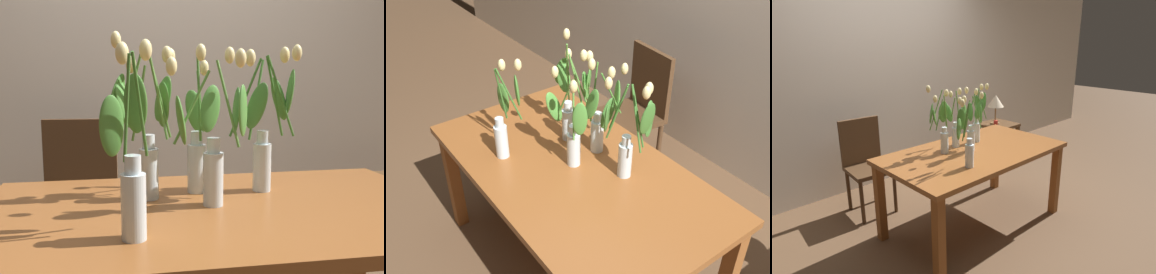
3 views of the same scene
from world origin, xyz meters
TOP-DOWN VIEW (x-y plane):
  - room_wall_rear at (0.00, 1.53)m, footprint 9.00×0.10m
  - dining_table at (0.00, 0.00)m, footprint 1.60×0.90m
  - tulip_vase_0 at (-0.03, 0.01)m, footprint 0.28×0.13m
  - tulip_vase_1 at (0.20, 0.16)m, footprint 0.28×0.24m
  - tulip_vase_2 at (-0.24, 0.16)m, footprint 0.26×0.16m
  - tulip_vase_3 at (-0.04, 0.20)m, footprint 0.12×0.25m
  - tulip_vase_4 at (-0.30, -0.21)m, footprint 0.15×0.17m
  - dining_chair at (-0.55, 0.97)m, footprint 0.43×0.43m

SIDE VIEW (x-z plane):
  - dining_chair at x=-0.55m, z-range 0.06..0.99m
  - dining_table at x=0.00m, z-range 0.28..1.02m
  - tulip_vase_0 at x=-0.03m, z-range 0.66..1.18m
  - tulip_vase_3 at x=-0.04m, z-range 0.65..1.19m
  - tulip_vase_4 at x=-0.30m, z-range 0.66..1.19m
  - tulip_vase_1 at x=0.20m, z-range 0.70..1.25m
  - tulip_vase_2 at x=-0.24m, z-range 0.68..1.27m
  - room_wall_rear at x=0.00m, z-range 0.00..2.70m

